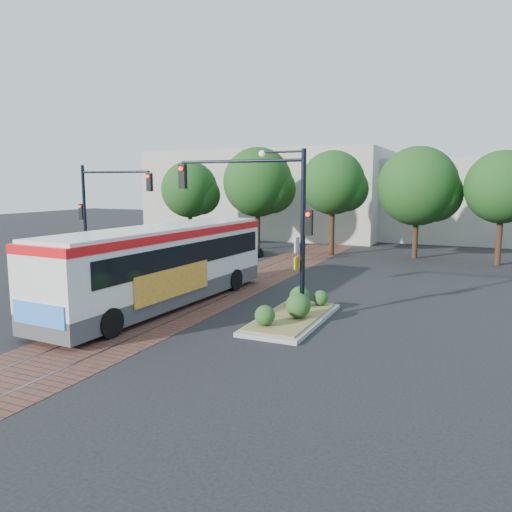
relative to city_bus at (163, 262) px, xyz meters
The scene contains 10 objects.
ground 2.20m from the city_bus, 44.83° to the left, with size 120.00×120.00×0.00m, color black.
trackbed 5.27m from the city_bus, 79.79° to the left, with size 3.60×40.00×0.02m.
tree_row 17.68m from the city_bus, 83.11° to the left, with size 26.40×5.60×7.67m.
warehouses 29.69m from the city_bus, 89.32° to the left, with size 40.00×13.00×8.00m.
city_bus is the anchor object (origin of this frame).
traffic_island 5.89m from the city_bus, ahead, with size 2.20×5.20×1.13m.
signal_pole_main 5.29m from the city_bus, ahead, with size 5.49×0.46×6.00m.
signal_pole_left 9.16m from the city_bus, 146.97° to the left, with size 4.99×0.34×6.00m.
officer 10.86m from the city_bus, 158.15° to the left, with size 0.60×0.40×1.66m, color black.
parked_car 14.56m from the city_bus, 104.37° to the left, with size 1.60×3.94×1.14m, color black.
Camera 1 is at (10.86, -17.71, 5.02)m, focal length 35.00 mm.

